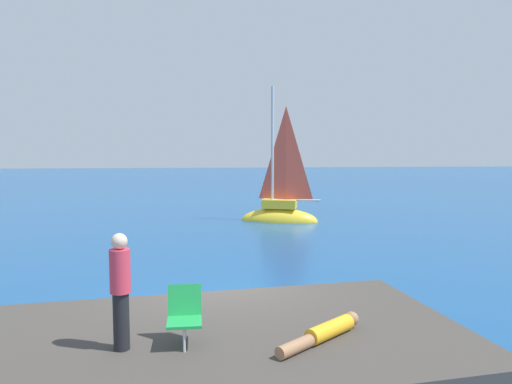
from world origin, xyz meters
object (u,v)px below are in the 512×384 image
object	(u,v)px
person_sunbather	(325,332)
person_standing	(120,288)
sailboat_near	(280,213)
beach_chair	(185,312)

from	to	relation	value
person_sunbather	person_standing	bearing A→B (deg)	-38.23
sailboat_near	beach_chair	xyz separation A→B (m)	(-4.07, -16.24, 0.82)
person_standing	sailboat_near	bearing A→B (deg)	81.14
sailboat_near	person_sunbather	distance (m)	16.52
beach_chair	person_sunbather	bearing A→B (deg)	85.68
sailboat_near	person_standing	distance (m)	17.15
beach_chair	sailboat_near	bearing A→B (deg)	165.57
sailboat_near	person_sunbather	xyz separation A→B (m)	(-2.07, -16.38, 0.50)
sailboat_near	person_sunbather	world-z (taller)	sailboat_near
person_standing	beach_chair	bearing A→B (deg)	17.07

